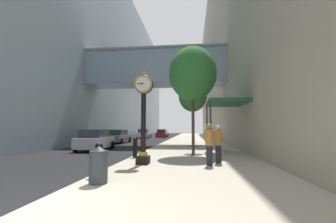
{
  "coord_description": "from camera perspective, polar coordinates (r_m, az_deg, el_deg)",
  "views": [
    {
      "loc": [
        3.37,
        -4.32,
        1.69
      ],
      "look_at": [
        1.01,
        17.66,
        3.36
      ],
      "focal_mm": 24.22,
      "sensor_mm": 36.0,
      "label": 1
    }
  ],
  "objects": [
    {
      "name": "ground_plane",
      "position": [
        31.54,
        -0.01,
        -7.39
      ],
      "size": [
        110.0,
        110.0,
        0.0
      ],
      "primitive_type": "plane",
      "color": "black",
      "rests_on": "ground"
    },
    {
      "name": "sidewalk_right",
      "position": [
        34.35,
        6.16,
        -7.0
      ],
      "size": [
        6.73,
        80.0,
        0.14
      ],
      "primitive_type": "cube",
      "color": "#BCB29E",
      "rests_on": "ground"
    },
    {
      "name": "building_block_left",
      "position": [
        39.06,
        -17.63,
        12.25
      ],
      "size": [
        23.58,
        80.0,
        25.47
      ],
      "color": "#93A8B7",
      "rests_on": "ground"
    },
    {
      "name": "building_block_right",
      "position": [
        37.4,
        18.59,
        15.67
      ],
      "size": [
        9.0,
        80.0,
        28.67
      ],
      "color": "#A89E89",
      "rests_on": "ground"
    },
    {
      "name": "street_clock",
      "position": [
        10.16,
        -6.2,
        -0.38
      ],
      "size": [
        0.84,
        0.55,
        4.11
      ],
      "color": "black",
      "rests_on": "sidewalk_right"
    },
    {
      "name": "bollard_nearest",
      "position": [
        7.92,
        -17.08,
        -11.28
      ],
      "size": [
        0.24,
        0.24,
        1.08
      ],
      "color": "black",
      "rests_on": "sidewalk_right"
    },
    {
      "name": "bollard_third",
      "position": [
        12.45,
        -8.27,
        -8.82
      ],
      "size": [
        0.24,
        0.24,
        1.08
      ],
      "color": "black",
      "rests_on": "sidewalk_right"
    },
    {
      "name": "street_tree_near",
      "position": [
        14.11,
        6.22,
        9.42
      ],
      "size": [
        2.89,
        2.89,
        6.58
      ],
      "color": "#333335",
      "rests_on": "sidewalk_right"
    },
    {
      "name": "street_tree_mid_near",
      "position": [
        20.67,
        6.21,
        3.91
      ],
      "size": [
        2.53,
        2.53,
        5.98
      ],
      "color": "#333335",
      "rests_on": "sidewalk_right"
    },
    {
      "name": "trash_bin",
      "position": [
        6.91,
        -17.08,
        -12.58
      ],
      "size": [
        0.53,
        0.53,
        1.05
      ],
      "color": "#383D42",
      "rests_on": "sidewalk_right"
    },
    {
      "name": "pedestrian_walking",
      "position": [
        10.55,
        12.53,
        -7.76
      ],
      "size": [
        0.43,
        0.43,
        1.7
      ],
      "color": "#23232D",
      "rests_on": "sidewalk_right"
    },
    {
      "name": "pedestrian_by_clock",
      "position": [
        9.77,
        10.37,
        -7.81
      ],
      "size": [
        0.46,
        0.46,
        1.77
      ],
      "color": "#23232D",
      "rests_on": "sidewalk_right"
    },
    {
      "name": "storefront_awning",
      "position": [
        14.92,
        14.27,
        1.94
      ],
      "size": [
        2.4,
        3.6,
        3.3
      ],
      "color": "#235138",
      "rests_on": "sidewalk_right"
    },
    {
      "name": "car_silver_near",
      "position": [
        18.64,
        -17.83,
        -6.89
      ],
      "size": [
        2.12,
        4.14,
        1.62
      ],
      "color": "#B7BABF",
      "rests_on": "ground"
    },
    {
      "name": "car_grey_mid",
      "position": [
        27.06,
        -12.44,
        -6.18
      ],
      "size": [
        2.08,
        4.7,
        1.55
      ],
      "color": "slate",
      "rests_on": "ground"
    },
    {
      "name": "car_white_far",
      "position": [
        40.72,
        -6.05,
        -5.58
      ],
      "size": [
        2.2,
        4.62,
        1.58
      ],
      "color": "silver",
      "rests_on": "ground"
    },
    {
      "name": "car_red_trailing",
      "position": [
        44.22,
        -1.45,
        -5.52
      ],
      "size": [
        2.12,
        4.42,
        1.55
      ],
      "color": "#AD191E",
      "rests_on": "ground"
    }
  ]
}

